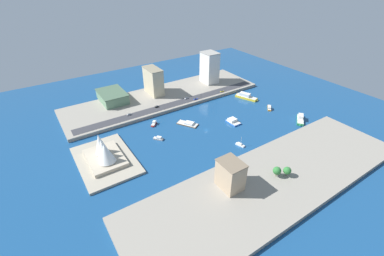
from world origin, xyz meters
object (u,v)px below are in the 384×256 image
yacht_sleek_gray (158,138)px  apartment_midrise_tan (230,175)px  catamaran_blue (233,121)px  traffic_light_waterfront (201,96)px  hotel_broad_white (210,68)px  taxi_yellow_cab (222,91)px  ferry_green_doubledeck (300,119)px  tugboat_red (154,124)px  ferry_yellow_fast (246,97)px  hatchback_blue (196,99)px  sailboat_small_white (240,145)px  suv_black (157,107)px  office_block_beige (153,81)px  water_taxi_orange (269,108)px  van_white (186,98)px  barge_flat_brown (188,124)px  sedan_silver (129,115)px  opera_landmark (104,152)px  terminal_long_green (112,96)px

yacht_sleek_gray → apartment_midrise_tan: 88.78m
catamaran_blue → traffic_light_waterfront: traffic_light_waterfront is taller
hotel_broad_white → taxi_yellow_cab: size_ratio=9.28×
ferry_green_doubledeck → yacht_sleek_gray: bearing=70.1°
tugboat_red → ferry_yellow_fast: bearing=-92.7°
ferry_green_doubledeck → hatchback_blue: ferry_green_doubledeck is taller
sailboat_small_white → suv_black: size_ratio=2.24×
office_block_beige → traffic_light_waterfront: 61.39m
tugboat_red → yacht_sleek_gray: tugboat_red is taller
water_taxi_orange → hatchback_blue: (60.50, 61.22, 2.93)m
van_white → water_taxi_orange: bearing=-134.5°
tugboat_red → apartment_midrise_tan: 114.10m
tugboat_red → hatchback_blue: bearing=-73.1°
catamaran_blue → sailboat_small_white: size_ratio=1.60×
barge_flat_brown → water_taxi_orange: bearing=-102.7°
tugboat_red → water_taxi_orange: water_taxi_orange is taller
office_block_beige → ferry_yellow_fast: bearing=-127.1°
barge_flat_brown → yacht_sleek_gray: (-7.46, 38.03, 0.16)m
water_taxi_orange → hatchback_blue: hatchback_blue is taller
apartment_midrise_tan → hatchback_blue: size_ratio=4.45×
ferry_green_doubledeck → catamaran_blue: bearing=59.6°
catamaran_blue → apartment_midrise_tan: 98.52m
barge_flat_brown → van_white: (46.36, -27.35, 3.32)m
suv_black → sedan_silver: bearing=90.3°
yacht_sleek_gray → opera_landmark: size_ratio=0.26×
sedan_silver → opera_landmark: size_ratio=0.13×
terminal_long_green → tugboat_red: bearing=-165.4°
barge_flat_brown → suv_black: 47.93m
catamaran_blue → yacht_sleek_gray: 80.70m
catamaran_blue → taxi_yellow_cab: taxi_yellow_cab is taller
apartment_midrise_tan → opera_landmark: (81.82, 65.19, -4.34)m
tugboat_red → suv_black: suv_black is taller
taxi_yellow_cab → sedan_silver: 121.12m
terminal_long_green → sedan_silver: (-43.32, -2.73, -4.88)m
ferry_yellow_fast → yacht_sleek_gray: ferry_yellow_fast is taller
tugboat_red → hatchback_blue: size_ratio=1.83×
ferry_yellow_fast → opera_landmark: (-25.69, 182.92, 7.72)m
water_taxi_orange → hotel_broad_white: size_ratio=0.30×
suv_black → tugboat_red: bearing=147.3°
opera_landmark → suv_black: bearing=-52.9°
hatchback_blue → taxi_yellow_cab: bearing=-90.5°
hotel_broad_white → hatchback_blue: size_ratio=8.13×
taxi_yellow_cab → opera_landmark: (-50.82, 165.38, 5.93)m
yacht_sleek_gray → ferry_green_doubledeck: size_ratio=0.47×
sailboat_small_white → taxi_yellow_cab: size_ratio=2.27×
taxi_yellow_cab → traffic_light_waterfront: (-2.72, 34.60, 3.45)m
apartment_midrise_tan → hatchback_blue: 146.29m
water_taxi_orange → ferry_green_doubledeck: bearing=-169.7°
terminal_long_green → sedan_silver: terminal_long_green is taller
catamaran_blue → van_white: bearing=11.5°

